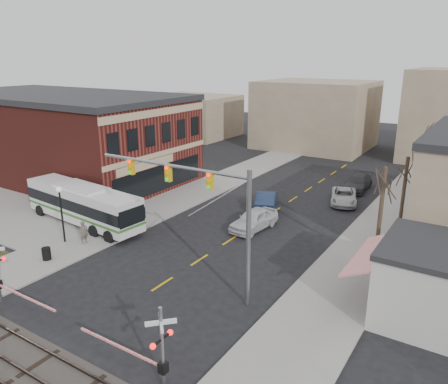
% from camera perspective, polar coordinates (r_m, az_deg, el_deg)
% --- Properties ---
extents(ground, '(160.00, 160.00, 0.00)m').
position_cam_1_polar(ground, '(26.90, -10.89, -13.51)').
color(ground, black).
rests_on(ground, ground).
extents(sidewalk_west, '(5.00, 60.00, 0.12)m').
position_cam_1_polar(sidewalk_west, '(46.69, -2.71, 0.44)').
color(sidewalk_west, gray).
rests_on(sidewalk_west, ground).
extents(sidewalk_east, '(5.00, 60.00, 0.12)m').
position_cam_1_polar(sidewalk_east, '(39.49, 20.53, -3.93)').
color(sidewalk_east, gray).
rests_on(sidewalk_east, ground).
extents(plaza_west, '(20.00, 10.00, 0.11)m').
position_cam_1_polar(plaza_west, '(45.98, -26.93, -1.78)').
color(plaza_west, gray).
rests_on(plaza_west, ground).
extents(ballast_strip, '(160.00, 5.00, 0.06)m').
position_cam_1_polar(ballast_strip, '(22.90, -25.66, -21.20)').
color(ballast_strip, '#332D28').
rests_on(ballast_strip, ground).
extents(rail_tracks, '(160.00, 3.91, 0.14)m').
position_cam_1_polar(rail_tracks, '(22.84, -25.69, -21.02)').
color(rail_tracks, '#2D231E').
rests_on(rail_tracks, ground).
extents(brick_building, '(30.40, 15.40, 9.60)m').
position_cam_1_polar(brick_building, '(54.83, -20.55, 7.01)').
color(brick_building, maroon).
rests_on(brick_building, ground).
extents(tree_east_a, '(0.28, 0.28, 6.75)m').
position_cam_1_polar(tree_east_a, '(30.75, 19.71, -3.00)').
color(tree_east_a, '#382B21').
rests_on(tree_east_a, sidewalk_east).
extents(tree_east_b, '(0.28, 0.28, 6.30)m').
position_cam_1_polar(tree_east_b, '(36.39, 22.35, -0.56)').
color(tree_east_b, '#382B21').
rests_on(tree_east_b, sidewalk_east).
extents(tree_east_c, '(0.28, 0.28, 7.20)m').
position_cam_1_polar(tree_east_c, '(43.90, 24.67, 2.69)').
color(tree_east_c, '#382B21').
rests_on(tree_east_c, sidewalk_east).
extents(transit_bus, '(12.56, 3.80, 3.18)m').
position_cam_1_polar(transit_bus, '(38.47, -17.94, -1.45)').
color(transit_bus, silver).
rests_on(transit_bus, ground).
extents(traffic_signal_mast, '(10.88, 0.30, 8.00)m').
position_cam_1_polar(traffic_signal_mast, '(24.97, -2.64, -1.05)').
color(traffic_signal_mast, gray).
rests_on(traffic_signal_mast, ground).
extents(rr_crossing_west, '(5.60, 1.36, 4.00)m').
position_cam_1_polar(rr_crossing_west, '(28.03, -27.19, -9.37)').
color(rr_crossing_west, gray).
rests_on(rr_crossing_west, ground).
extents(rr_crossing_east, '(5.60, 1.36, 4.00)m').
position_cam_1_polar(rr_crossing_east, '(19.71, -9.07, -19.31)').
color(rr_crossing_east, gray).
rests_on(rr_crossing_east, ground).
extents(street_lamp, '(0.44, 0.44, 4.38)m').
position_cam_1_polar(street_lamp, '(34.53, -20.58, -1.32)').
color(street_lamp, black).
rests_on(street_lamp, sidewalk_west).
extents(trash_bin, '(0.60, 0.60, 0.86)m').
position_cam_1_polar(trash_bin, '(32.93, -22.17, -7.46)').
color(trash_bin, black).
rests_on(trash_bin, sidewalk_west).
extents(car_a, '(2.60, 5.18, 1.69)m').
position_cam_1_polar(car_a, '(35.87, 3.92, -3.59)').
color(car_a, silver).
rests_on(car_a, ground).
extents(car_b, '(3.53, 5.32, 1.66)m').
position_cam_1_polar(car_b, '(40.89, 5.56, -0.99)').
color(car_b, '#1B2945').
rests_on(car_b, ground).
extents(car_c, '(3.75, 5.52, 1.40)m').
position_cam_1_polar(car_c, '(43.55, 15.38, -0.56)').
color(car_c, silver).
rests_on(car_c, ground).
extents(car_d, '(2.35, 5.42, 1.55)m').
position_cam_1_polar(car_d, '(48.38, 17.08, 1.17)').
color(car_d, '#37373B').
rests_on(car_d, ground).
extents(pedestrian_near, '(0.48, 0.68, 1.75)m').
position_cam_1_polar(pedestrian_near, '(34.51, -17.83, -5.04)').
color(pedestrian_near, '#5A5148').
rests_on(pedestrian_near, sidewalk_west).
extents(pedestrian_far, '(1.15, 1.16, 1.89)m').
position_cam_1_polar(pedestrian_far, '(38.13, -13.85, -2.43)').
color(pedestrian_far, '#393963').
rests_on(pedestrian_far, sidewalk_west).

